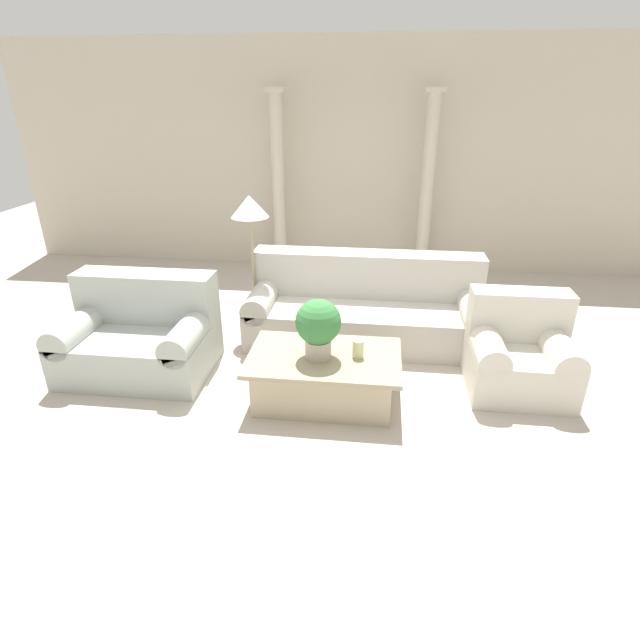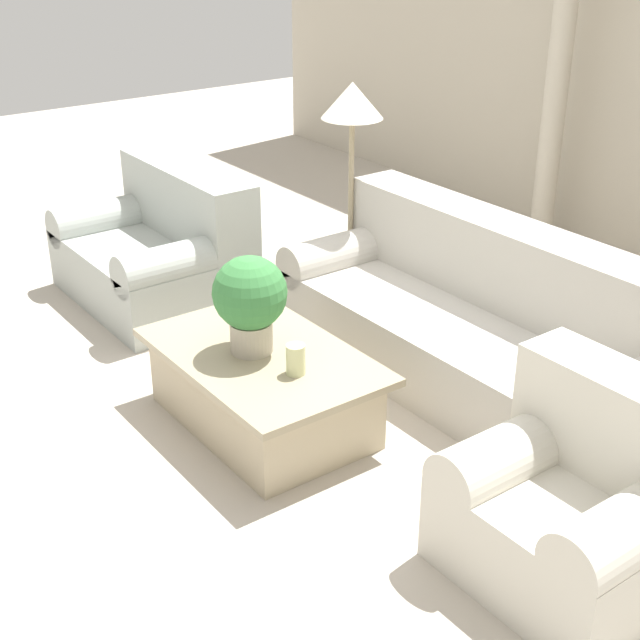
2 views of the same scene
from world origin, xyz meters
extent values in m
plane|color=#BCB2A3|center=(0.00, 0.00, 0.00)|extent=(16.00, 16.00, 0.00)
cube|color=#B7B2A8|center=(0.42, 0.78, 0.21)|extent=(2.50, 0.95, 0.42)
cube|color=#B7B2A8|center=(0.42, 1.09, 0.66)|extent=(2.50, 0.33, 0.49)
cylinder|color=#B7B2A8|center=(-0.69, 0.78, 0.46)|extent=(0.28, 0.95, 0.28)
cylinder|color=#B7B2A8|center=(1.53, 0.78, 0.46)|extent=(0.28, 0.95, 0.28)
cube|color=#A8AFA7|center=(-1.71, -0.14, 0.21)|extent=(1.36, 0.95, 0.42)
cube|color=#A8AFA7|center=(-1.71, 0.16, 0.66)|extent=(1.36, 0.33, 0.49)
cylinder|color=#A8AFA7|center=(-2.25, -0.14, 0.46)|extent=(0.28, 0.95, 0.28)
cylinder|color=#A8AFA7|center=(-1.17, -0.14, 0.46)|extent=(0.28, 0.95, 0.28)
cube|color=tan|center=(0.12, -0.41, 0.19)|extent=(1.15, 0.74, 0.39)
cube|color=tan|center=(0.12, -0.41, 0.41)|extent=(1.31, 0.84, 0.04)
cylinder|color=#B2A893|center=(0.07, -0.44, 0.51)|extent=(0.22, 0.22, 0.17)
sphere|color=#387A3D|center=(0.07, -0.44, 0.76)|extent=(0.39, 0.39, 0.39)
cylinder|color=beige|center=(0.40, -0.40, 0.51)|extent=(0.10, 0.10, 0.16)
cylinder|color=gray|center=(-0.81, 0.90, 0.01)|extent=(0.25, 0.25, 0.03)
cylinder|color=gray|center=(-0.81, 0.90, 0.66)|extent=(0.04, 0.04, 1.27)
cone|color=silver|center=(-0.81, 0.90, 1.41)|extent=(0.39, 0.39, 0.23)
cylinder|color=beige|center=(-0.93, 2.99, 1.24)|extent=(0.18, 0.18, 2.48)
cube|color=beige|center=(1.84, -0.05, 0.20)|extent=(0.89, 0.80, 0.41)
cube|color=beige|center=(1.84, 0.20, 0.64)|extent=(0.89, 0.28, 0.46)
cylinder|color=beige|center=(1.53, -0.05, 0.43)|extent=(0.28, 0.80, 0.28)
cylinder|color=beige|center=(2.14, -0.05, 0.43)|extent=(0.28, 0.80, 0.28)
camera|label=1|loc=(0.53, -4.15, 2.49)|focal=28.00mm
camera|label=2|loc=(3.59, -2.59, 2.59)|focal=50.00mm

